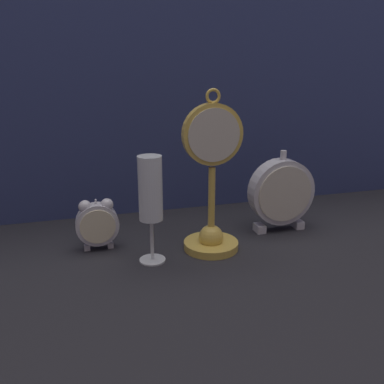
{
  "coord_description": "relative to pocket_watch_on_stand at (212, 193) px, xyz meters",
  "views": [
    {
      "loc": [
        -0.23,
        -0.73,
        0.38
      ],
      "look_at": [
        0.0,
        0.08,
        0.12
      ],
      "focal_mm": 40.0,
      "sensor_mm": 36.0,
      "label": 1
    }
  ],
  "objects": [
    {
      "name": "ground_plane",
      "position": [
        -0.04,
        -0.06,
        -0.12
      ],
      "size": [
        4.0,
        4.0,
        0.0
      ],
      "primitive_type": "plane",
      "color": "#232328"
    },
    {
      "name": "fabric_backdrop_drape",
      "position": [
        -0.04,
        0.27,
        0.16
      ],
      "size": [
        1.73,
        0.01,
        0.56
      ],
      "primitive_type": "cube",
      "color": "navy",
      "rests_on": "ground_plane"
    },
    {
      "name": "pocket_watch_on_stand",
      "position": [
        0.0,
        0.0,
        0.0
      ],
      "size": [
        0.12,
        0.11,
        0.33
      ],
      "color": "gold",
      "rests_on": "ground_plane"
    },
    {
      "name": "alarm_clock_twin_bell",
      "position": [
        -0.23,
        0.06,
        -0.06
      ],
      "size": [
        0.09,
        0.03,
        0.11
      ],
      "color": "silver",
      "rests_on": "ground_plane"
    },
    {
      "name": "mantel_clock_silver",
      "position": [
        0.19,
        0.05,
        -0.03
      ],
      "size": [
        0.15,
        0.04,
        0.19
      ],
      "color": "silver",
      "rests_on": "ground_plane"
    },
    {
      "name": "champagne_flute",
      "position": [
        -0.13,
        -0.02,
        0.01
      ],
      "size": [
        0.05,
        0.05,
        0.21
      ],
      "color": "silver",
      "rests_on": "ground_plane"
    }
  ]
}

